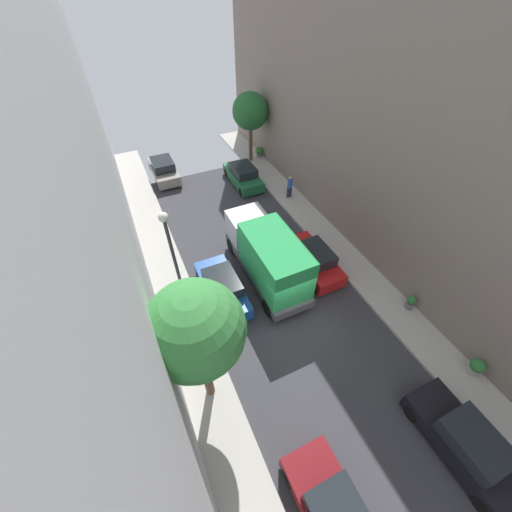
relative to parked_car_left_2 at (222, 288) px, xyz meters
name	(u,v)px	position (x,y,z in m)	size (l,w,h in m)	color
ground	(296,323)	(2.70, -3.06, -0.72)	(32.00, 32.00, 0.00)	#38383D
sidewalk_left	(199,362)	(-2.30, -3.06, -0.64)	(2.00, 44.00, 0.15)	#B7B2A8
sidewalk_right	(375,289)	(7.70, -3.06, -0.64)	(2.00, 44.00, 0.15)	#B7B2A8
building_right	(503,139)	(11.70, -3.06, 6.97)	(6.00, 44.00, 15.37)	gray
parked_car_left_2	(222,288)	(0.00, 0.00, 0.00)	(1.78, 4.20, 1.57)	#194799
parked_car_left_3	(164,170)	(0.00, 13.37, 0.00)	(1.78, 4.20, 1.57)	gray
parked_car_right_1	(465,443)	(5.40, -10.35, 0.00)	(1.78, 4.20, 1.57)	black
parked_car_right_2	(313,260)	(5.40, -0.24, 0.00)	(1.78, 4.20, 1.57)	red
parked_car_right_3	(243,176)	(5.40, 9.85, 0.00)	(1.78, 4.20, 1.57)	#1E6638
delivery_truck	(267,255)	(2.70, 0.22, 1.07)	(2.26, 6.60, 3.38)	#4C4C51
pedestrian	(290,186)	(7.66, 6.53, 0.35)	(0.40, 0.36, 1.72)	#2D334C
street_tree_0	(195,330)	(-2.24, -4.53, 4.12)	(3.26, 3.26, 6.36)	brown
street_tree_1	(250,112)	(7.41, 12.89, 3.49)	(2.82, 2.82, 5.50)	brown
potted_plant_0	(477,367)	(8.31, -8.54, -0.06)	(0.59, 0.59, 0.89)	#B2A899
potted_plant_2	(259,152)	(8.34, 13.16, -0.11)	(0.64, 0.64, 0.86)	slate
potted_plant_4	(411,302)	(8.33, -4.77, -0.13)	(0.43, 0.43, 0.83)	slate
lamp_post	(171,246)	(-1.90, 0.85, 3.01)	(0.44, 0.44, 5.42)	#333338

